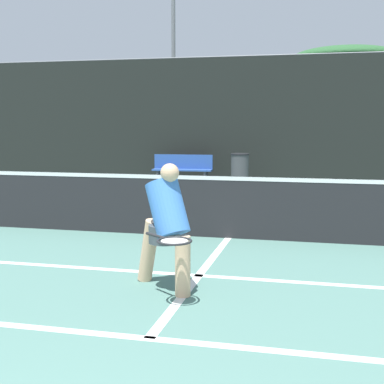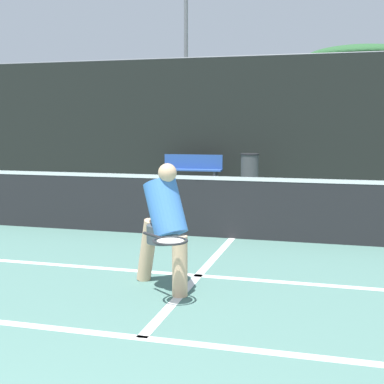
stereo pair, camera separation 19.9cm
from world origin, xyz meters
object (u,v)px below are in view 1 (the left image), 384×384
trash_bin (240,171)px  player_practicing (166,223)px  parked_car (353,156)px  courtside_bench (183,169)px

trash_bin → player_practicing: bearing=-86.7°
trash_bin → parked_car: (3.20, 4.73, 0.16)m
trash_bin → parked_car: size_ratio=0.23×
player_practicing → trash_bin: bearing=131.2°
courtside_bench → trash_bin: trash_bin is taller
player_practicing → parked_car: 13.92m
player_practicing → parked_car: parked_car is taller
trash_bin → courtside_bench: bearing=170.3°
player_practicing → trash_bin: (-0.52, 8.93, -0.24)m
courtside_bench → trash_bin: (1.66, -0.28, 0.00)m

